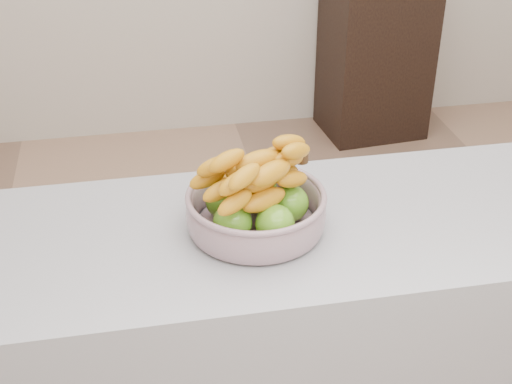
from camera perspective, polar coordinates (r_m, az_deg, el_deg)
ground at (r=2.66m, az=5.47°, el=-13.06°), size 4.00×4.00×0.00m
counter at (r=2.05m, az=9.49°, el=-12.38°), size 2.00×0.60×0.90m
cabinet at (r=4.08m, az=9.55°, el=11.14°), size 0.58×0.48×0.97m
fruit_bowl at (r=1.65m, az=0.02°, el=-1.02°), size 0.33×0.33×0.20m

